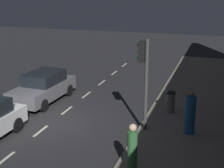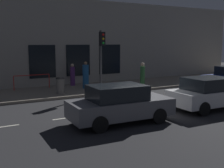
{
  "view_description": "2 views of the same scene",
  "coord_description": "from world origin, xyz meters",
  "px_view_note": "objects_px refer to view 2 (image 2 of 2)",
  "views": [
    {
      "loc": [
        7.12,
        -12.86,
        6.13
      ],
      "look_at": [
        2.02,
        2.74,
        1.25
      ],
      "focal_mm": 54.6,
      "sensor_mm": 36.0,
      "label": 1
    },
    {
      "loc": [
        -11.49,
        8.41,
        3.31
      ],
      "look_at": [
        0.98,
        1.32,
        1.17
      ],
      "focal_mm": 45.55,
      "sensor_mm": 36.0,
      "label": 2
    }
  ],
  "objects_px": {
    "traffic_light": "(101,51)",
    "parked_car_0": "(209,93)",
    "pedestrian_2": "(142,76)",
    "pedestrian_1": "(86,76)",
    "trash_bin": "(60,86)",
    "parked_car_1": "(120,104)",
    "pedestrian_0": "(73,75)"
  },
  "relations": [
    {
      "from": "traffic_light",
      "to": "pedestrian_2",
      "type": "relative_size",
      "value": 2.25
    },
    {
      "from": "parked_car_0",
      "to": "trash_bin",
      "type": "bearing_deg",
      "value": -140.44
    },
    {
      "from": "traffic_light",
      "to": "pedestrian_2",
      "type": "xyz_separation_m",
      "value": [
        0.47,
        -3.49,
        -1.79
      ]
    },
    {
      "from": "pedestrian_2",
      "to": "pedestrian_1",
      "type": "bearing_deg",
      "value": 65.98
    },
    {
      "from": "parked_car_1",
      "to": "pedestrian_2",
      "type": "xyz_separation_m",
      "value": [
        6.45,
        -5.77,
        0.18
      ]
    },
    {
      "from": "parked_car_0",
      "to": "parked_car_1",
      "type": "bearing_deg",
      "value": -88.86
    },
    {
      "from": "pedestrian_1",
      "to": "trash_bin",
      "type": "bearing_deg",
      "value": -159.34
    },
    {
      "from": "pedestrian_0",
      "to": "pedestrian_1",
      "type": "relative_size",
      "value": 0.87
    },
    {
      "from": "pedestrian_1",
      "to": "trash_bin",
      "type": "xyz_separation_m",
      "value": [
        -1.16,
        2.23,
        -0.34
      ]
    },
    {
      "from": "pedestrian_2",
      "to": "traffic_light",
      "type": "bearing_deg",
      "value": 95.16
    },
    {
      "from": "traffic_light",
      "to": "pedestrian_0",
      "type": "xyz_separation_m",
      "value": [
        3.55,
        0.53,
        -1.87
      ]
    },
    {
      "from": "parked_car_1",
      "to": "pedestrian_0",
      "type": "height_order",
      "value": "pedestrian_0"
    },
    {
      "from": "traffic_light",
      "to": "pedestrian_1",
      "type": "height_order",
      "value": "traffic_light"
    },
    {
      "from": "traffic_light",
      "to": "parked_car_1",
      "type": "distance_m",
      "value": 6.69
    },
    {
      "from": "parked_car_0",
      "to": "pedestrian_2",
      "type": "xyz_separation_m",
      "value": [
        6.51,
        -0.67,
        0.17
      ]
    },
    {
      "from": "traffic_light",
      "to": "pedestrian_1",
      "type": "distance_m",
      "value": 2.63
    },
    {
      "from": "parked_car_0",
      "to": "pedestrian_0",
      "type": "bearing_deg",
      "value": -158.91
    },
    {
      "from": "parked_car_1",
      "to": "pedestrian_1",
      "type": "bearing_deg",
      "value": 168.31
    },
    {
      "from": "trash_bin",
      "to": "pedestrian_2",
      "type": "bearing_deg",
      "value": -92.89
    },
    {
      "from": "traffic_light",
      "to": "parked_car_0",
      "type": "distance_m",
      "value": 6.95
    },
    {
      "from": "traffic_light",
      "to": "parked_car_1",
      "type": "height_order",
      "value": "traffic_light"
    },
    {
      "from": "pedestrian_0",
      "to": "trash_bin",
      "type": "xyz_separation_m",
      "value": [
        -2.78,
        1.92,
        -0.24
      ]
    },
    {
      "from": "pedestrian_1",
      "to": "parked_car_1",
      "type": "bearing_deg",
      "value": -111.47
    },
    {
      "from": "pedestrian_2",
      "to": "trash_bin",
      "type": "height_order",
      "value": "pedestrian_2"
    },
    {
      "from": "traffic_light",
      "to": "parked_car_0",
      "type": "xyz_separation_m",
      "value": [
        -6.04,
        -2.82,
        -1.97
      ]
    },
    {
      "from": "trash_bin",
      "to": "parked_car_1",
      "type": "bearing_deg",
      "value": -178.58
    },
    {
      "from": "parked_car_0",
      "to": "pedestrian_0",
      "type": "xyz_separation_m",
      "value": [
        9.59,
        3.35,
        0.1
      ]
    },
    {
      "from": "parked_car_0",
      "to": "pedestrian_1",
      "type": "bearing_deg",
      "value": -157.31
    },
    {
      "from": "trash_bin",
      "to": "traffic_light",
      "type": "bearing_deg",
      "value": -107.44
    },
    {
      "from": "trash_bin",
      "to": "parked_car_0",
      "type": "bearing_deg",
      "value": -142.29
    },
    {
      "from": "pedestrian_1",
      "to": "pedestrian_2",
      "type": "xyz_separation_m",
      "value": [
        -1.46,
        -3.71,
        -0.02
      ]
    },
    {
      "from": "parked_car_1",
      "to": "trash_bin",
      "type": "distance_m",
      "value": 6.75
    }
  ]
}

